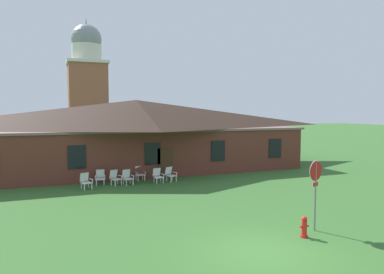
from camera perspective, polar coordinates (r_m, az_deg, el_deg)
The scene contains 12 objects.
ground_plane at distance 12.62m, azimuth 11.09°, elevation -17.65°, with size 200.00×200.00×0.00m, color #336028.
brick_building at distance 29.50m, azimuth -8.83°, elevation 0.53°, with size 25.80×10.40×5.58m.
dome_tower at distance 49.54m, azimuth -16.30°, elevation 7.38°, with size 5.18×5.18×16.88m.
stop_sign at distance 14.78m, azimuth 19.07°, elevation -6.65°, with size 0.77×0.28×2.76m.
lawn_chair_by_porch at distance 22.58m, azimuth -16.58°, elevation -6.69°, with size 0.76×0.81×0.96m.
lawn_chair_near_door at distance 23.61m, azimuth -14.40°, elevation -6.18°, with size 0.70×0.74×0.96m.
lawn_chair_left_end at distance 23.29m, azimuth -12.14°, elevation -6.28°, with size 0.79×0.84×0.96m.
lawn_chair_middle at distance 23.26m, azimuth -10.26°, elevation -6.27°, with size 0.73×0.78×0.96m.
lawn_chair_right_end at distance 24.61m, azimuth -8.34°, elevation -5.67°, with size 0.68×0.72×0.96m.
lawn_chair_far_side at distance 23.55m, azimuth -5.47°, elevation -6.09°, with size 0.71×0.74×0.96m.
lawn_chair_under_eave at distance 24.05m, azimuth -3.47°, elevation -5.87°, with size 0.78×0.83×0.96m.
fire_hydrant at distance 14.28m, azimuth 17.44°, elevation -13.55°, with size 0.36×0.28×0.79m.
Camera 1 is at (-6.32, -9.88, 4.66)m, focal length 33.49 mm.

